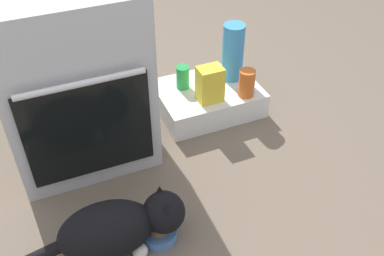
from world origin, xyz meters
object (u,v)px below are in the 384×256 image
at_px(water_bottle, 233,52).
at_px(snack_bag, 210,84).
at_px(cat, 116,228).
at_px(pantry_cabinet, 208,98).
at_px(food_bowl, 159,232).
at_px(oven, 71,72).
at_px(soda_can, 183,77).
at_px(sauce_jar, 247,83).

xyz_separation_m(water_bottle, snack_bag, (-0.19, -0.14, -0.06)).
bearing_deg(cat, pantry_cabinet, 48.51).
bearing_deg(snack_bag, food_bowl, -129.21).
xyz_separation_m(pantry_cabinet, cat, (-0.66, -0.67, 0.06)).
bearing_deg(oven, food_bowl, -77.60).
distance_m(pantry_cabinet, cat, 0.94).
bearing_deg(pantry_cabinet, oven, -178.29).
relative_size(food_bowl, cat, 0.19).
bearing_deg(soda_can, snack_bag, -61.58).
relative_size(oven, sauce_jar, 5.69).
height_order(cat, snack_bag, snack_bag).
bearing_deg(oven, cat, -90.75).
bearing_deg(food_bowl, snack_bag, 50.79).
height_order(oven, snack_bag, oven).
bearing_deg(snack_bag, cat, -137.60).
xyz_separation_m(oven, water_bottle, (0.81, 0.06, -0.12)).
bearing_deg(food_bowl, soda_can, 61.68).
distance_m(cat, soda_can, 0.91).
bearing_deg(snack_bag, oven, 173.16).
distance_m(food_bowl, sauce_jar, 0.88).
height_order(oven, pantry_cabinet, oven).
relative_size(cat, sauce_jar, 5.28).
bearing_deg(sauce_jar, cat, -146.37).
xyz_separation_m(cat, snack_bag, (0.63, 0.57, 0.10)).
distance_m(oven, snack_bag, 0.65).
relative_size(pantry_cabinet, sauce_jar, 3.67).
bearing_deg(water_bottle, sauce_jar, -92.08).
bearing_deg(soda_can, oven, -172.07).
bearing_deg(pantry_cabinet, water_bottle, 16.10).
height_order(oven, food_bowl, oven).
xyz_separation_m(pantry_cabinet, soda_can, (-0.12, 0.06, 0.13)).
distance_m(pantry_cabinet, water_bottle, 0.27).
distance_m(oven, pantry_cabinet, 0.74).
height_order(oven, cat, oven).
relative_size(pantry_cabinet, water_bottle, 1.71).
xyz_separation_m(pantry_cabinet, sauce_jar, (0.15, -0.13, 0.14)).
relative_size(oven, cat, 1.08).
height_order(pantry_cabinet, sauce_jar, sauce_jar).
height_order(sauce_jar, snack_bag, snack_bag).
relative_size(oven, snack_bag, 4.43).
height_order(cat, water_bottle, water_bottle).
relative_size(pantry_cabinet, food_bowl, 3.60).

